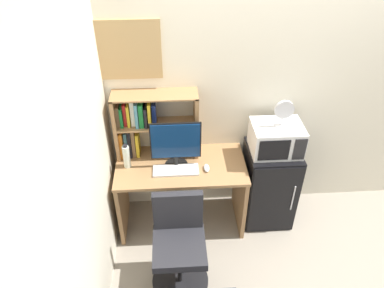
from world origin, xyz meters
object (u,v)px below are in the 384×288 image
monitor (176,144)px  water_bottle (127,156)px  hutch_bookshelf (144,122)px  keyboard (176,170)px  wall_corkboard (123,50)px  microwave (276,138)px  desk_chair (179,248)px  mini_fridge (269,184)px  desk_fan (284,112)px  computer_mouse (207,168)px

monitor → water_bottle: monitor is taller
hutch_bookshelf → monitor: hutch_bookshelf is taller
keyboard → wall_corkboard: (-0.39, 0.38, 0.97)m
microwave → wall_corkboard: 1.52m
wall_corkboard → water_bottle: bearing=-97.7°
water_bottle → desk_chair: 0.91m
mini_fridge → desk_chair: (-0.90, -0.69, -0.02)m
wall_corkboard → monitor: bearing=-36.6°
hutch_bookshelf → microwave: (1.17, -0.16, -0.11)m
monitor → mini_fridge: bearing=2.7°
keyboard → wall_corkboard: size_ratio=0.65×
desk_fan → keyboard: bearing=-172.6°
microwave → wall_corkboard: bearing=169.0°
monitor → hutch_bookshelf: bearing=143.3°
desk_chair → wall_corkboard: (-0.39, 0.94, 1.32)m
mini_fridge → microwave: (0.00, 0.00, 0.55)m
monitor → wall_corkboard: 0.89m
hutch_bookshelf → wall_corkboard: bearing=143.8°
monitor → mini_fridge: 1.06m
mini_fridge → water_bottle: bearing=-178.8°
desk_chair → wall_corkboard: bearing=112.7°
water_bottle → desk_chair: size_ratio=0.27×
hutch_bookshelf → microwave: bearing=-7.7°
wall_corkboard → desk_chair: bearing=-67.3°
hutch_bookshelf → desk_chair: size_ratio=0.85×
computer_mouse → microwave: 0.67m
hutch_bookshelf → desk_fan: size_ratio=2.94×
computer_mouse → desk_chair: size_ratio=0.12×
keyboard → water_bottle: size_ratio=1.67×
keyboard → wall_corkboard: bearing=136.2°
hutch_bookshelf → monitor: size_ratio=1.63×
hutch_bookshelf → microwave: hutch_bookshelf is taller
desk_chair → computer_mouse: bearing=64.7°
desk_chair → keyboard: bearing=90.3°
mini_fridge → wall_corkboard: wall_corkboard is taller
monitor → desk_fan: bearing=2.5°
computer_mouse → water_bottle: bearing=173.0°
mini_fridge → computer_mouse: bearing=-169.6°
computer_mouse → wall_corkboard: 1.23m
monitor → keyboard: monitor is taller
monitor → computer_mouse: bearing=-15.2°
mini_fridge → wall_corkboard: size_ratio=1.34×
hutch_bookshelf → monitor: (0.27, -0.20, -0.10)m
hutch_bookshelf → desk_chair: bearing=-72.4°
mini_fridge → wall_corkboard: (-1.29, 0.25, 1.30)m
microwave → desk_fan: bearing=-12.8°
mini_fridge → desk_chair: desk_chair is taller
hutch_bookshelf → desk_fan: bearing=-7.8°
keyboard → computer_mouse: (0.27, 0.01, 0.01)m
water_bottle → mini_fridge: bearing=1.2°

